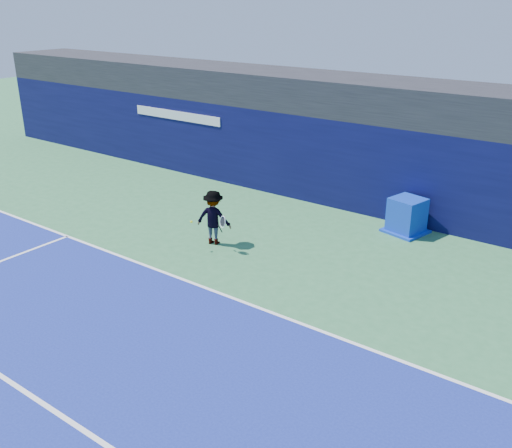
% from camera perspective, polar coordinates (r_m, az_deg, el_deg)
% --- Properties ---
extents(ground, '(80.00, 80.00, 0.00)m').
position_cam_1_polar(ground, '(12.92, -15.84, -10.59)').
color(ground, '#327041').
rests_on(ground, ground).
extents(baseline, '(24.00, 0.10, 0.01)m').
position_cam_1_polar(baseline, '(14.63, -6.65, -5.78)').
color(baseline, white).
rests_on(baseline, ground).
extents(service_line, '(24.00, 0.10, 0.01)m').
position_cam_1_polar(service_line, '(12.06, -23.47, -14.22)').
color(service_line, white).
rests_on(service_line, ground).
extents(stadium_band, '(36.00, 3.00, 1.20)m').
position_cam_1_polar(stadium_band, '(20.25, 9.80, 12.54)').
color(stadium_band, black).
rests_on(stadium_band, back_wall_assembly).
extents(back_wall_assembly, '(36.00, 1.03, 3.00)m').
position_cam_1_polar(back_wall_assembly, '(19.82, 8.08, 6.22)').
color(back_wall_assembly, '#090A35').
rests_on(back_wall_assembly, ground).
extents(equipment_cart, '(1.37, 1.37, 1.09)m').
position_cam_1_polar(equipment_cart, '(17.98, 14.83, 0.69)').
color(equipment_cart, '#0C2EAA').
rests_on(equipment_cart, ground).
extents(tennis_player, '(1.33, 0.89, 1.61)m').
position_cam_1_polar(tennis_player, '(16.52, -4.26, 0.66)').
color(tennis_player, silver).
rests_on(tennis_player, ground).
extents(tennis_ball, '(0.07, 0.07, 0.07)m').
position_cam_1_polar(tennis_ball, '(16.09, -6.47, 0.22)').
color(tennis_ball, yellow).
rests_on(tennis_ball, ground).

